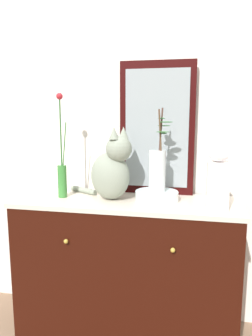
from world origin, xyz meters
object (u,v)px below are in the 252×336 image
object	(u,v)px
sideboard	(126,268)
vase_slim_green	(62,172)
bowl_porcelain	(157,196)
vase_glass_clear	(157,169)
mirror_leaning	(157,129)
cat_sitting	(112,170)
jar_lidded_porcelain	(218,181)

from	to	relation	value
sideboard	vase_slim_green	xyz separation A→B (m)	(-0.37, -0.01, 0.55)
vase_slim_green	bowl_porcelain	world-z (taller)	vase_slim_green
vase_slim_green	vase_glass_clear	world-z (taller)	vase_slim_green
mirror_leaning	cat_sitting	distance (m)	0.37
bowl_porcelain	jar_lidded_porcelain	xyz separation A→B (m)	(0.31, -0.11, 0.12)
cat_sitting	bowl_porcelain	world-z (taller)	cat_sitting
vase_glass_clear	jar_lidded_porcelain	bearing A→B (deg)	-19.09
cat_sitting	jar_lidded_porcelain	size ratio (longest dim) A/B	1.35
cat_sitting	mirror_leaning	bearing A→B (deg)	38.53
sideboard	vase_glass_clear	size ratio (longest dim) A/B	2.76
jar_lidded_porcelain	bowl_porcelain	bearing A→B (deg)	160.99
cat_sitting	vase_slim_green	xyz separation A→B (m)	(-0.29, -0.01, -0.02)
cat_sitting	vase_slim_green	size ratio (longest dim) A/B	0.74
vase_slim_green	vase_glass_clear	distance (m)	0.54
sideboard	cat_sitting	world-z (taller)	cat_sitting
bowl_porcelain	cat_sitting	bearing A→B (deg)	-176.68
jar_lidded_porcelain	mirror_leaning	bearing A→B (deg)	140.46
sideboard	jar_lidded_porcelain	distance (m)	0.74
sideboard	vase_slim_green	world-z (taller)	vase_slim_green
mirror_leaning	sideboard	bearing A→B (deg)	-128.62
mirror_leaning	vase_slim_green	xyz separation A→B (m)	(-0.52, -0.19, -0.24)
sideboard	vase_slim_green	bearing A→B (deg)	-178.77
mirror_leaning	bowl_porcelain	xyz separation A→B (m)	(0.02, -0.17, -0.36)
sideboard	vase_glass_clear	xyz separation A→B (m)	(0.17, 0.02, 0.59)
vase_slim_green	bowl_porcelain	xyz separation A→B (m)	(0.54, 0.02, -0.12)
cat_sitting	jar_lidded_porcelain	xyz separation A→B (m)	(0.56, -0.09, -0.02)
mirror_leaning	vase_glass_clear	distance (m)	0.27
bowl_porcelain	jar_lidded_porcelain	distance (m)	0.35
cat_sitting	jar_lidded_porcelain	bearing A→B (deg)	-9.34
vase_slim_green	vase_glass_clear	xyz separation A→B (m)	(0.54, 0.02, 0.03)
mirror_leaning	vase_slim_green	bearing A→B (deg)	-159.65
sideboard	bowl_porcelain	world-z (taller)	bowl_porcelain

